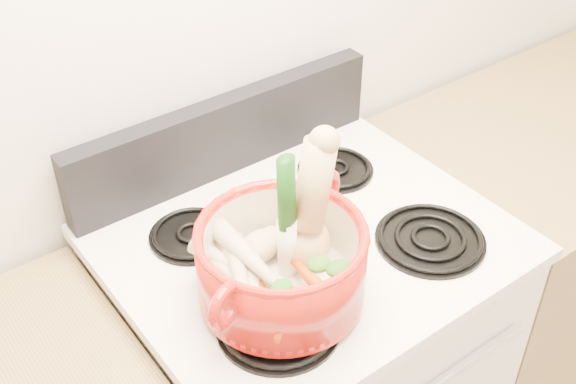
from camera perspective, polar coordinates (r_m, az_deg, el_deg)
wall_back at (r=1.53m, az=-6.54°, el=13.49°), size 3.50×0.02×2.60m
cooktop at (r=1.49m, az=1.53°, el=-3.99°), size 0.78×0.67×0.03m
control_backsplash at (r=1.62m, az=-4.97°, el=4.51°), size 0.76×0.05×0.18m
counter_right at (r=2.46m, az=21.46°, el=-2.18°), size 1.36×0.65×0.90m
burner_front_left at (r=1.30m, az=-0.77°, el=-10.35°), size 0.22×0.22×0.02m
burner_front_right at (r=1.49m, az=11.19°, el=-3.61°), size 0.22×0.22×0.02m
burner_back_left at (r=1.48m, az=-7.63°, el=-3.30°), size 0.17×0.17×0.02m
burner_back_right at (r=1.65m, az=3.77°, el=1.89°), size 0.17×0.17×0.02m
dutch_oven at (r=1.28m, az=-0.54°, el=-5.70°), size 0.40×0.40×0.15m
pot_handle_left at (r=1.15m, az=-4.96°, el=-8.91°), size 0.08×0.05×0.08m
pot_handle_right at (r=1.36m, az=3.11°, el=0.11°), size 0.08×0.05×0.08m
squash at (r=1.27m, az=1.37°, el=-1.23°), size 0.19×0.15×0.27m
leek at (r=1.25m, az=-0.07°, el=-1.95°), size 0.05×0.06×0.26m
ginger at (r=1.35m, az=-2.17°, el=-4.30°), size 0.10×0.09×0.05m
parsnip_0 at (r=1.29m, az=-4.06°, el=-6.77°), size 0.07×0.20×0.05m
parsnip_1 at (r=1.27m, az=-2.72°, el=-7.26°), size 0.11×0.19×0.06m
parsnip_2 at (r=1.30m, az=-4.53°, el=-5.60°), size 0.10×0.17×0.05m
parsnip_3 at (r=1.27m, az=-3.72°, el=-6.79°), size 0.12×0.19×0.06m
parsnip_4 at (r=1.30m, az=-4.31°, el=-5.19°), size 0.08×0.20×0.06m
parsnip_5 at (r=1.27m, az=-2.62°, el=-5.57°), size 0.06×0.23×0.06m
carrot_0 at (r=1.28m, az=-0.67°, el=-7.49°), size 0.08×0.17×0.05m
carrot_1 at (r=1.24m, az=-1.38°, el=-9.26°), size 0.07×0.13×0.04m
carrot_2 at (r=1.28m, az=1.56°, el=-6.72°), size 0.04×0.18×0.05m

